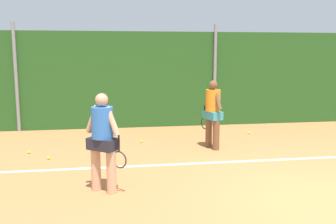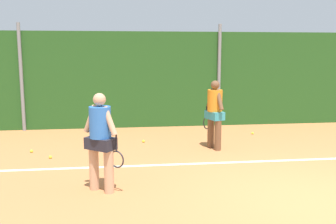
{
  "view_description": "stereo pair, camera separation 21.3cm",
  "coord_description": "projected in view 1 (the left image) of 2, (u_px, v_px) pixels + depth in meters",
  "views": [
    {
      "loc": [
        -3.14,
        -5.04,
        2.25
      ],
      "look_at": [
        -2.04,
        2.14,
        1.09
      ],
      "focal_mm": 40.54,
      "sensor_mm": 36.0,
      "label": 1
    },
    {
      "loc": [
        -2.93,
        -5.07,
        2.25
      ],
      "look_at": [
        -2.04,
        2.14,
        1.09
      ],
      "focal_mm": 40.54,
      "sensor_mm": 36.0,
      "label": 2
    }
  ],
  "objects": [
    {
      "name": "ground_plane",
      "position": [
        271.0,
        166.0,
        7.54
      ],
      "size": [
        30.52,
        30.52,
        0.0
      ],
      "primitive_type": "plane",
      "color": "#C67542"
    },
    {
      "name": "hedge_fence_backdrop",
      "position": [
        213.0,
        79.0,
        11.62
      ],
      "size": [
        19.84,
        0.25,
        2.83
      ],
      "primitive_type": "cube",
      "color": "#23511E",
      "rests_on": "ground_plane"
    },
    {
      "name": "fence_post_left",
      "position": [
        16.0,
        78.0,
        10.57
      ],
      "size": [
        0.1,
        0.1,
        3.05
      ],
      "primitive_type": "cylinder",
      "color": "gray",
      "rests_on": "ground_plane"
    },
    {
      "name": "fence_post_center",
      "position": [
        215.0,
        76.0,
        11.43
      ],
      "size": [
        0.1,
        0.1,
        3.05
      ],
      "primitive_type": "cylinder",
      "color": "gray",
      "rests_on": "ground_plane"
    },
    {
      "name": "court_baseline_paint",
      "position": [
        264.0,
        160.0,
        7.91
      ],
      "size": [
        14.5,
        0.1,
        0.01
      ],
      "primitive_type": "cube",
      "color": "white",
      "rests_on": "ground_plane"
    },
    {
      "name": "player_foreground_near",
      "position": [
        103.0,
        138.0,
        6.01
      ],
      "size": [
        0.65,
        0.51,
        1.61
      ],
      "rotation": [
        0.0,
        0.0,
        5.62
      ],
      "color": "tan",
      "rests_on": "ground_plane"
    },
    {
      "name": "player_midcourt",
      "position": [
        213.0,
        111.0,
        8.77
      ],
      "size": [
        0.4,
        0.71,
        1.6
      ],
      "rotation": [
        0.0,
        0.0,
        1.88
      ],
      "color": "brown",
      "rests_on": "ground_plane"
    },
    {
      "name": "tennis_ball_0",
      "position": [
        91.0,
        142.0,
        9.4
      ],
      "size": [
        0.07,
        0.07,
        0.07
      ],
      "primitive_type": "sphere",
      "color": "#CCDB33",
      "rests_on": "ground_plane"
    },
    {
      "name": "tennis_ball_2",
      "position": [
        141.0,
        141.0,
        9.46
      ],
      "size": [
        0.07,
        0.07,
        0.07
      ],
      "primitive_type": "sphere",
      "color": "#CCDB33",
      "rests_on": "ground_plane"
    },
    {
      "name": "tennis_ball_3",
      "position": [
        29.0,
        152.0,
        8.44
      ],
      "size": [
        0.07,
        0.07,
        0.07
      ],
      "primitive_type": "sphere",
      "color": "#CCDB33",
      "rests_on": "ground_plane"
    },
    {
      "name": "tennis_ball_5",
      "position": [
        249.0,
        133.0,
        10.48
      ],
      "size": [
        0.07,
        0.07,
        0.07
      ],
      "primitive_type": "sphere",
      "color": "#CCDB33",
      "rests_on": "ground_plane"
    },
    {
      "name": "tennis_ball_6",
      "position": [
        215.0,
        129.0,
        10.94
      ],
      "size": [
        0.07,
        0.07,
        0.07
      ],
      "primitive_type": "sphere",
      "color": "#CCDB33",
      "rests_on": "ground_plane"
    },
    {
      "name": "tennis_ball_8",
      "position": [
        49.0,
        158.0,
        7.98
      ],
      "size": [
        0.07,
        0.07,
        0.07
      ],
      "primitive_type": "sphere",
      "color": "#CCDB33",
      "rests_on": "ground_plane"
    }
  ]
}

